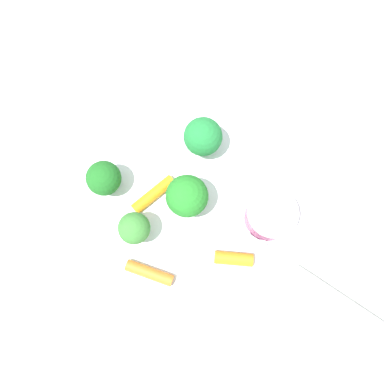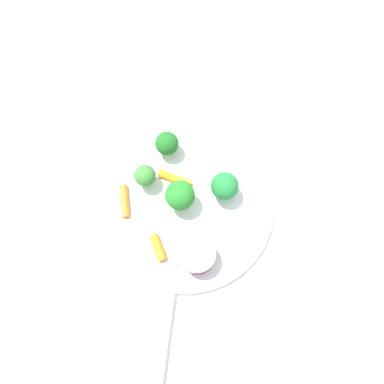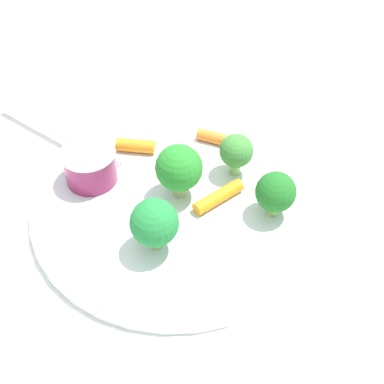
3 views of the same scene
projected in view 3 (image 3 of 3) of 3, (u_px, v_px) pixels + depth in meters
ground_plane at (176, 207)px, 0.54m from camera, size 2.40×2.40×0.00m
plate at (176, 203)px, 0.54m from camera, size 0.30×0.30×0.01m
sauce_cup at (90, 166)px, 0.54m from camera, size 0.06×0.06×0.04m
broccoli_floret_0 at (176, 167)px, 0.51m from camera, size 0.05×0.05×0.06m
broccoli_floret_1 at (276, 192)px, 0.50m from camera, size 0.04×0.04×0.05m
broccoli_floret_2 at (236, 152)px, 0.54m from camera, size 0.04×0.04×0.05m
broccoli_floret_3 at (154, 223)px, 0.46m from camera, size 0.05×0.05×0.06m
carrot_stick_0 at (218, 197)px, 0.53m from camera, size 0.04×0.06×0.01m
carrot_stick_1 at (221, 139)px, 0.59m from camera, size 0.06×0.02×0.01m
carrot_stick_2 at (136, 146)px, 0.58m from camera, size 0.05×0.03×0.01m
fork at (59, 134)px, 0.60m from camera, size 0.19×0.04×0.00m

